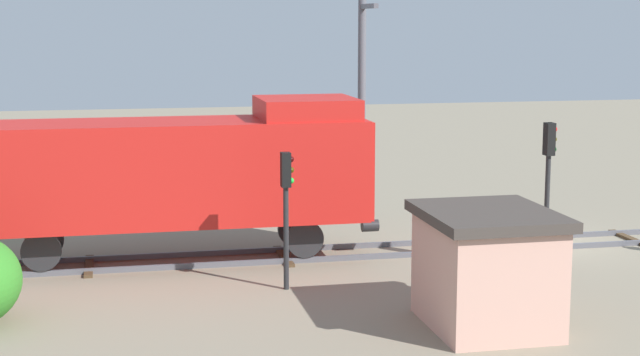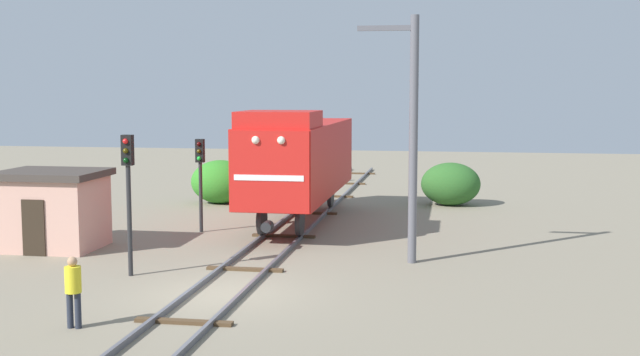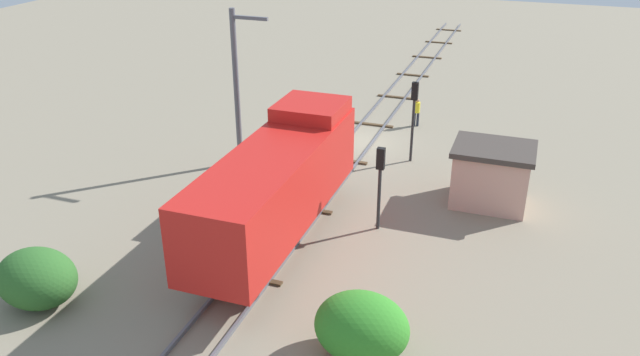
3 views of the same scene
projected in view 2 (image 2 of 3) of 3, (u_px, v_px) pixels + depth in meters
The scene contains 11 objects.
ground_plane at pixel (218, 294), 21.85m from camera, with size 101.83×101.83×0.00m, color gray.
railway_track at pixel (218, 291), 21.84m from camera, with size 2.40×67.89×0.16m.
locomotive at pixel (299, 157), 32.76m from camera, with size 2.90×11.60×4.60m.
traffic_signal_near at pixel (128, 178), 23.63m from camera, with size 0.32×0.34×4.22m.
traffic_signal_mid at pixel (200, 167), 30.95m from camera, with size 0.32×0.34×3.63m.
traffic_signal_far at pixel (279, 136), 45.70m from camera, with size 0.32×0.34×4.09m.
worker_near_track at pixel (73, 286), 18.61m from camera, with size 0.38×0.38×1.70m.
catenary_mast at pixel (411, 133), 25.30m from camera, with size 1.94×0.28×7.85m.
relay_hut at pixel (53, 209), 27.91m from camera, with size 3.50×2.90×2.74m.
bush_near at pixel (221, 182), 38.92m from camera, with size 2.90×2.38×2.11m, color #328126.
bush_mid at pixel (451, 184), 38.26m from camera, with size 2.82×2.31×2.05m, color #2C6026.
Camera 2 is at (6.29, -20.60, 5.58)m, focal length 45.00 mm.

